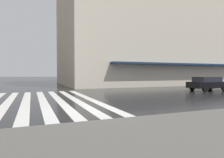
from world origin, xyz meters
The scene contains 4 objects.
ground_plane centered at (0.00, 0.00, 0.00)m, with size 220.00×220.00×0.00m, color black.
zebra_crossing centered at (4.00, 1.95, 0.00)m, with size 13.00×6.50×0.01m.
haussmann_block_corner centered at (20.81, -15.78, 12.63)m, with size 17.84×27.97×25.80m.
car_black centered at (5.50, -13.81, 0.76)m, with size 1.85×4.10×1.41m.
Camera 1 is at (-9.46, 2.61, 1.73)m, focal length 31.99 mm.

